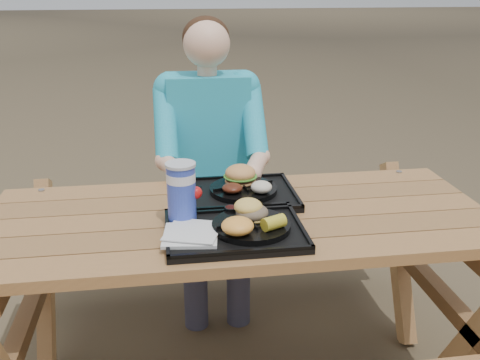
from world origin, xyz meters
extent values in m
cube|color=black|center=(-0.04, -0.16, 0.76)|extent=(0.45, 0.35, 0.02)
cube|color=black|center=(0.01, 0.15, 0.76)|extent=(0.45, 0.35, 0.02)
cylinder|color=black|center=(0.01, -0.16, 0.78)|extent=(0.26, 0.26, 0.02)
cylinder|color=black|center=(0.04, 0.16, 0.78)|extent=(0.26, 0.26, 0.02)
cube|color=silver|center=(-0.19, -0.20, 0.78)|extent=(0.19, 0.19, 0.02)
cylinder|color=#162DA8|center=(-0.21, -0.06, 0.87)|extent=(0.10, 0.10, 0.19)
cylinder|color=black|center=(-0.04, -0.05, 0.78)|extent=(0.05, 0.05, 0.03)
cylinder|color=gold|center=(0.02, -0.03, 0.78)|extent=(0.05, 0.05, 0.03)
ellipsoid|color=#FFAF43|center=(-0.04, -0.23, 0.82)|extent=(0.10, 0.10, 0.05)
cube|color=black|center=(-0.16, 0.17, 0.77)|extent=(0.07, 0.14, 0.01)
ellipsoid|color=#501F10|center=(-0.01, 0.11, 0.81)|extent=(0.08, 0.08, 0.03)
ellipsoid|color=beige|center=(0.09, 0.09, 0.81)|extent=(0.08, 0.08, 0.04)
camera|label=1|loc=(-0.25, -1.73, 1.54)|focal=40.00mm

